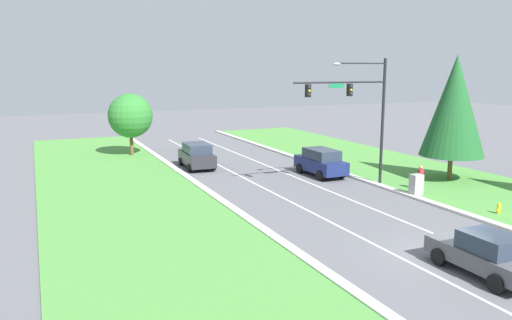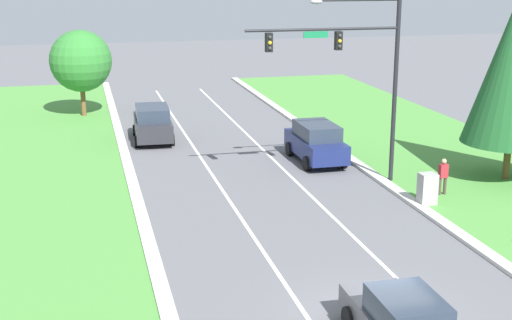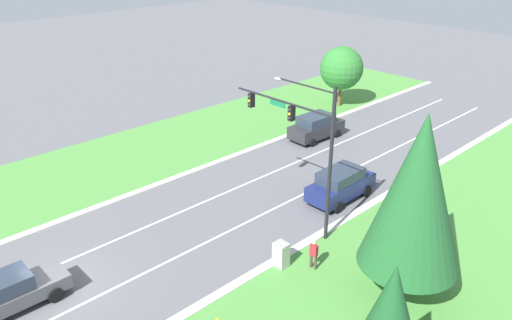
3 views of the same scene
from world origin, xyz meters
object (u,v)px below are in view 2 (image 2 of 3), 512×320
object	(u,v)px
utility_cabinet	(427,190)
charcoal_suv	(153,123)
navy_suv	(316,142)
traffic_signal_mast	(357,61)
oak_near_left_tree	(81,61)
pedestrian	(443,175)

from	to	relation	value
utility_cabinet	charcoal_suv	bearing A→B (deg)	124.49
navy_suv	utility_cabinet	distance (m)	8.08
traffic_signal_mast	oak_near_left_tree	distance (m)	22.26
utility_cabinet	pedestrian	size ratio (longest dim) A/B	0.83
utility_cabinet	oak_near_left_tree	world-z (taller)	oak_near_left_tree
navy_suv	oak_near_left_tree	size ratio (longest dim) A/B	0.84
utility_cabinet	oak_near_left_tree	xyz separation A→B (m)	(-13.68, 22.35, 3.02)
navy_suv	utility_cabinet	world-z (taller)	navy_suv
pedestrian	utility_cabinet	bearing A→B (deg)	34.28
traffic_signal_mast	navy_suv	size ratio (longest dim) A/B	1.80
utility_cabinet	oak_near_left_tree	size ratio (longest dim) A/B	0.24
navy_suv	charcoal_suv	bearing A→B (deg)	138.34
charcoal_suv	oak_near_left_tree	distance (m)	9.18
traffic_signal_mast	utility_cabinet	xyz separation A→B (m)	(1.92, -3.55, -4.98)
charcoal_suv	utility_cabinet	distance (m)	17.50
navy_suv	charcoal_suv	size ratio (longest dim) A/B	0.99
navy_suv	utility_cabinet	bearing A→B (deg)	-73.89
traffic_signal_mast	charcoal_suv	bearing A→B (deg)	126.28
traffic_signal_mast	charcoal_suv	distance (m)	14.27
charcoal_suv	pedestrian	xyz separation A→B (m)	(11.15, -13.41, -0.09)
navy_suv	pedestrian	bearing A→B (deg)	-62.66
navy_suv	utility_cabinet	size ratio (longest dim) A/B	3.44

